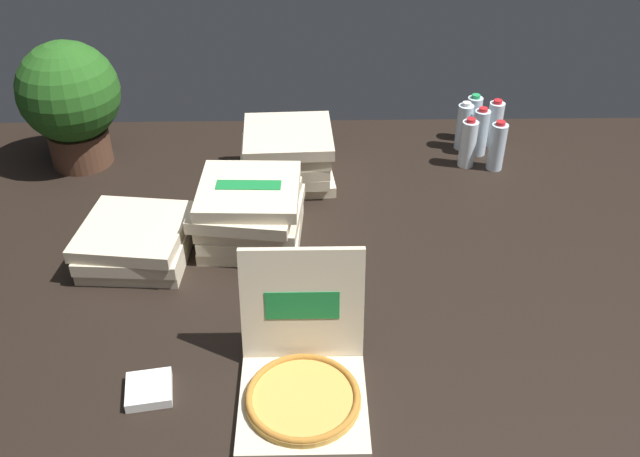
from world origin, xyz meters
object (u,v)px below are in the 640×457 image
at_px(pizza_stack_center_near, 286,155).
at_px(napkin_pile, 149,390).
at_px(open_pizza_box, 303,373).
at_px(potted_plant, 70,99).
at_px(pizza_stack_right_far, 250,213).
at_px(pizza_stack_left_mid, 136,241).
at_px(water_bottle_1, 480,132).
at_px(water_bottle_4, 464,126).
at_px(water_bottle_0, 497,146).
at_px(water_bottle_5, 468,143).
at_px(water_bottle_2, 473,118).
at_px(water_bottle_3, 494,124).

bearing_deg(pizza_stack_center_near, napkin_pile, -107.44).
relative_size(open_pizza_box, potted_plant, 0.78).
bearing_deg(pizza_stack_right_far, pizza_stack_center_near, 73.92).
xyz_separation_m(pizza_stack_left_mid, water_bottle_1, (1.35, 0.72, 0.04)).
height_order(pizza_stack_left_mid, water_bottle_4, water_bottle_4).
height_order(pizza_stack_center_near, water_bottle_1, pizza_stack_center_near).
distance_m(pizza_stack_right_far, pizza_stack_left_mid, 0.41).
bearing_deg(pizza_stack_right_far, water_bottle_4, 37.20).
bearing_deg(water_bottle_4, water_bottle_0, -60.33).
relative_size(water_bottle_5, potted_plant, 0.41).
height_order(open_pizza_box, napkin_pile, open_pizza_box).
relative_size(pizza_stack_right_far, water_bottle_4, 1.85).
distance_m(potted_plant, napkin_pile, 1.44).
relative_size(water_bottle_0, water_bottle_1, 1.00).
bearing_deg(water_bottle_4, pizza_stack_center_near, -161.30).
xyz_separation_m(pizza_stack_center_near, water_bottle_2, (0.83, 0.34, -0.01)).
height_order(water_bottle_1, water_bottle_5, same).
relative_size(water_bottle_3, potted_plant, 0.41).
height_order(water_bottle_3, potted_plant, potted_plant).
xyz_separation_m(pizza_stack_right_far, water_bottle_0, (1.00, 0.49, -0.01)).
distance_m(pizza_stack_right_far, water_bottle_2, 1.21).
relative_size(water_bottle_0, potted_plant, 0.41).
bearing_deg(pizza_stack_center_near, pizza_stack_left_mid, -134.71).
xyz_separation_m(water_bottle_4, water_bottle_5, (-0.01, -0.16, 0.00)).
relative_size(pizza_stack_center_near, water_bottle_5, 1.78).
xyz_separation_m(open_pizza_box, water_bottle_3, (0.85, 1.43, 0.03)).
relative_size(water_bottle_0, water_bottle_3, 1.00).
bearing_deg(napkin_pile, water_bottle_5, 48.15).
distance_m(water_bottle_3, water_bottle_5, 0.23).
bearing_deg(potted_plant, pizza_stack_left_mid, -61.48).
distance_m(open_pizza_box, napkin_pile, 0.43).
xyz_separation_m(water_bottle_0, water_bottle_2, (-0.05, 0.26, 0.00)).
relative_size(pizza_stack_right_far, water_bottle_1, 1.85).
relative_size(water_bottle_4, water_bottle_5, 1.00).
bearing_deg(napkin_pile, potted_plant, 111.70).
height_order(water_bottle_2, potted_plant, potted_plant).
distance_m(water_bottle_0, water_bottle_4, 0.21).
bearing_deg(napkin_pile, pizza_stack_left_mid, 103.56).
xyz_separation_m(pizza_stack_center_near, napkin_pile, (-0.36, -1.15, -0.10)).
height_order(water_bottle_2, water_bottle_4, same).
distance_m(pizza_stack_left_mid, napkin_pile, 0.65).
bearing_deg(potted_plant, pizza_stack_center_near, -10.40).
distance_m(water_bottle_1, potted_plant, 1.73).
bearing_deg(water_bottle_3, water_bottle_0, -99.62).
bearing_deg(open_pizza_box, water_bottle_2, 62.93).
height_order(open_pizza_box, water_bottle_4, open_pizza_box).
bearing_deg(pizza_stack_left_mid, pizza_stack_right_far, 14.46).
relative_size(water_bottle_3, water_bottle_4, 1.00).
bearing_deg(water_bottle_3, potted_plant, -176.13).
bearing_deg(pizza_stack_center_near, water_bottle_0, 5.05).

